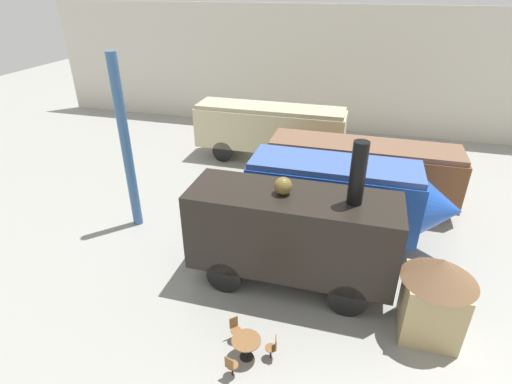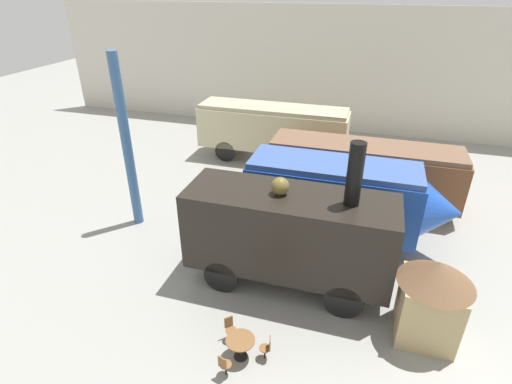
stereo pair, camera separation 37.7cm
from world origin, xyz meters
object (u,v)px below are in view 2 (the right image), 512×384
at_px(passenger_coach_vintage, 272,128).
at_px(streamlined_locomotive, 347,197).
at_px(visitor_person, 289,236).
at_px(ticket_kiosk, 432,296).
at_px(cafe_table_near, 240,343).
at_px(steam_locomotive, 289,231).
at_px(cafe_chair_0, 230,327).
at_px(passenger_coach_wooden, 363,170).

height_order(passenger_coach_vintage, streamlined_locomotive, streamlined_locomotive).
height_order(passenger_coach_vintage, visitor_person, passenger_coach_vintage).
relative_size(visitor_person, ticket_kiosk, 0.59).
distance_m(passenger_coach_vintage, visitor_person, 10.32).
bearing_deg(streamlined_locomotive, cafe_table_near, -108.03).
height_order(steam_locomotive, visitor_person, steam_locomotive).
relative_size(passenger_coach_vintage, cafe_chair_0, 10.76).
relative_size(passenger_coach_wooden, ticket_kiosk, 3.15).
bearing_deg(visitor_person, steam_locomotive, -78.98).
bearing_deg(visitor_person, ticket_kiosk, -29.76).
height_order(streamlined_locomotive, visitor_person, streamlined_locomotive).
bearing_deg(cafe_chair_0, streamlined_locomotive, 112.69).
height_order(visitor_person, ticket_kiosk, ticket_kiosk).
bearing_deg(ticket_kiosk, steam_locomotive, 165.92).
bearing_deg(steam_locomotive, streamlined_locomotive, 62.92).
relative_size(steam_locomotive, visitor_person, 4.23).
relative_size(passenger_coach_wooden, streamlined_locomotive, 1.07).
relative_size(streamlined_locomotive, visitor_person, 4.97).
distance_m(streamlined_locomotive, cafe_table_near, 7.86).
bearing_deg(ticket_kiosk, streamlined_locomotive, 123.71).
height_order(streamlined_locomotive, ticket_kiosk, streamlined_locomotive).
distance_m(passenger_coach_vintage, cafe_table_near, 15.69).
bearing_deg(passenger_coach_wooden, cafe_chair_0, -107.98).
height_order(passenger_coach_vintage, cafe_table_near, passenger_coach_vintage).
bearing_deg(steam_locomotive, cafe_table_near, -99.00).
xyz_separation_m(passenger_coach_wooden, streamlined_locomotive, (-0.44, -3.75, 0.32)).
xyz_separation_m(passenger_coach_vintage, ticket_kiosk, (8.55, -12.69, -0.52)).
xyz_separation_m(steam_locomotive, cafe_table_near, (-0.61, -3.85, -1.78)).
height_order(passenger_coach_wooden, cafe_table_near, passenger_coach_wooden).
bearing_deg(ticket_kiosk, visitor_person, 150.24).
xyz_separation_m(streamlined_locomotive, visitor_person, (-2.11, -1.69, -1.31)).
xyz_separation_m(visitor_person, ticket_kiosk, (5.24, -3.00, 0.70)).
bearing_deg(cafe_table_near, cafe_chair_0, 133.57).
height_order(cafe_chair_0, visitor_person, visitor_person).
relative_size(passenger_coach_wooden, steam_locomotive, 1.26).
xyz_separation_m(passenger_coach_vintage, cafe_chair_0, (2.47, -14.71, -1.68)).
bearing_deg(cafe_chair_0, ticket_kiosk, 64.81).
relative_size(passenger_coach_vintage, passenger_coach_wooden, 0.99).
xyz_separation_m(cafe_chair_0, ticket_kiosk, (6.08, 2.02, 1.16)).
distance_m(passenger_coach_vintage, streamlined_locomotive, 9.67).
xyz_separation_m(passenger_coach_wooden, ticket_kiosk, (2.68, -8.44, -0.28)).
distance_m(passenger_coach_vintage, steam_locomotive, 12.03).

